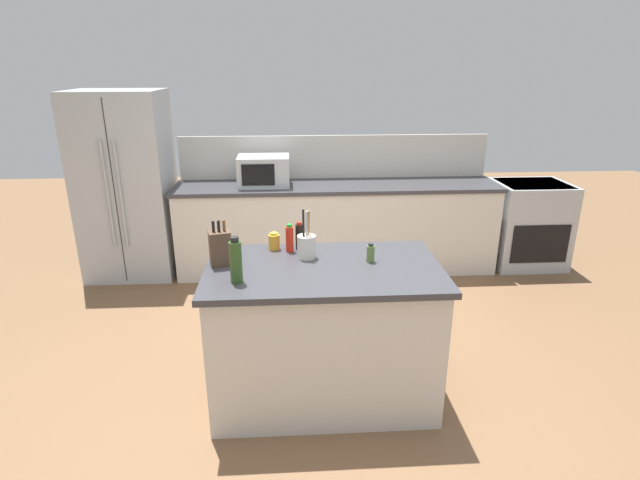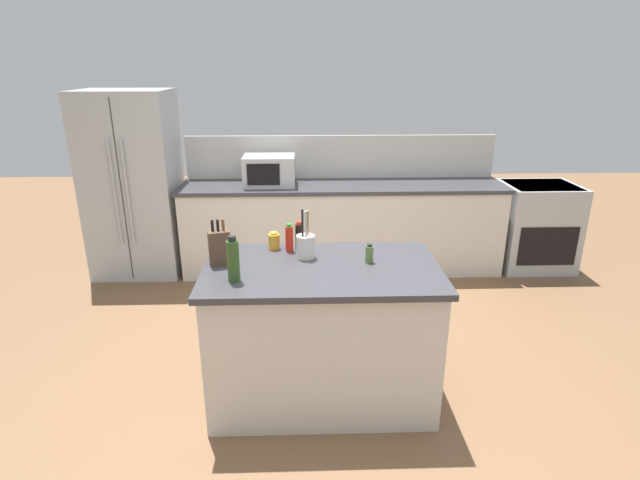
{
  "view_description": "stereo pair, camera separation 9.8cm",
  "coord_description": "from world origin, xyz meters",
  "px_view_note": "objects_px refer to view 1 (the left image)",
  "views": [
    {
      "loc": [
        -0.2,
        -2.85,
        2.14
      ],
      "look_at": [
        0.0,
        0.35,
        0.99
      ],
      "focal_mm": 28.0,
      "sensor_mm": 36.0,
      "label": 1
    },
    {
      "loc": [
        -0.11,
        -2.86,
        2.14
      ],
      "look_at": [
        0.0,
        0.35,
        0.99
      ],
      "focal_mm": 28.0,
      "sensor_mm": 36.0,
      "label": 2
    }
  ],
  "objects_px": {
    "refrigerator": "(126,186)",
    "utensil_crock": "(306,246)",
    "knife_block": "(220,248)",
    "soy_sauce_bottle": "(299,236)",
    "range_oven": "(528,224)",
    "microwave": "(264,171)",
    "hot_sauce_bottle": "(290,239)",
    "olive_oil_bottle": "(236,261)",
    "spice_jar_oregano": "(371,253)",
    "honey_jar": "(274,242)"
  },
  "relations": [
    {
      "from": "refrigerator",
      "to": "utensil_crock",
      "type": "distance_m",
      "value": 2.74
    },
    {
      "from": "knife_block",
      "to": "soy_sauce_bottle",
      "type": "distance_m",
      "value": 0.55
    },
    {
      "from": "range_oven",
      "to": "microwave",
      "type": "xyz_separation_m",
      "value": [
        -2.86,
        0.0,
        0.62
      ]
    },
    {
      "from": "hot_sauce_bottle",
      "to": "soy_sauce_bottle",
      "type": "distance_m",
      "value": 0.08
    },
    {
      "from": "hot_sauce_bottle",
      "to": "soy_sauce_bottle",
      "type": "relative_size",
      "value": 0.99
    },
    {
      "from": "utensil_crock",
      "to": "olive_oil_bottle",
      "type": "xyz_separation_m",
      "value": [
        -0.42,
        -0.36,
        0.05
      ]
    },
    {
      "from": "range_oven",
      "to": "spice_jar_oregano",
      "type": "xyz_separation_m",
      "value": [
        -2.1,
        -2.14,
        0.53
      ]
    },
    {
      "from": "honey_jar",
      "to": "range_oven",
      "type": "bearing_deg",
      "value": 34.57
    },
    {
      "from": "knife_block",
      "to": "olive_oil_bottle",
      "type": "height_order",
      "value": "knife_block"
    },
    {
      "from": "refrigerator",
      "to": "olive_oil_bottle",
      "type": "distance_m",
      "value": 2.8
    },
    {
      "from": "microwave",
      "to": "olive_oil_bottle",
      "type": "height_order",
      "value": "microwave"
    },
    {
      "from": "refrigerator",
      "to": "range_oven",
      "type": "height_order",
      "value": "refrigerator"
    },
    {
      "from": "refrigerator",
      "to": "microwave",
      "type": "height_order",
      "value": "refrigerator"
    },
    {
      "from": "knife_block",
      "to": "spice_jar_oregano",
      "type": "height_order",
      "value": "knife_block"
    },
    {
      "from": "utensil_crock",
      "to": "hot_sauce_bottle",
      "type": "height_order",
      "value": "utensil_crock"
    },
    {
      "from": "microwave",
      "to": "spice_jar_oregano",
      "type": "relative_size",
      "value": 4.27
    },
    {
      "from": "utensil_crock",
      "to": "olive_oil_bottle",
      "type": "distance_m",
      "value": 0.55
    },
    {
      "from": "utensil_crock",
      "to": "soy_sauce_bottle",
      "type": "distance_m",
      "value": 0.16
    },
    {
      "from": "microwave",
      "to": "honey_jar",
      "type": "xyz_separation_m",
      "value": [
        0.15,
        -1.87,
        -0.1
      ]
    },
    {
      "from": "range_oven",
      "to": "olive_oil_bottle",
      "type": "distance_m",
      "value": 3.82
    },
    {
      "from": "range_oven",
      "to": "hot_sauce_bottle",
      "type": "height_order",
      "value": "hot_sauce_bottle"
    },
    {
      "from": "knife_block",
      "to": "refrigerator",
      "type": "bearing_deg",
      "value": 104.93
    },
    {
      "from": "soy_sauce_bottle",
      "to": "knife_block",
      "type": "bearing_deg",
      "value": -153.51
    },
    {
      "from": "spice_jar_oregano",
      "to": "soy_sauce_bottle",
      "type": "xyz_separation_m",
      "value": [
        -0.44,
        0.25,
        0.03
      ]
    },
    {
      "from": "knife_block",
      "to": "range_oven",
      "type": "bearing_deg",
      "value": 20.54
    },
    {
      "from": "range_oven",
      "to": "knife_block",
      "type": "distance_m",
      "value": 3.76
    },
    {
      "from": "olive_oil_bottle",
      "to": "soy_sauce_bottle",
      "type": "distance_m",
      "value": 0.64
    },
    {
      "from": "range_oven",
      "to": "honey_jar",
      "type": "height_order",
      "value": "honey_jar"
    },
    {
      "from": "microwave",
      "to": "spice_jar_oregano",
      "type": "bearing_deg",
      "value": -70.41
    },
    {
      "from": "soy_sauce_bottle",
      "to": "microwave",
      "type": "bearing_deg",
      "value": 99.55
    },
    {
      "from": "refrigerator",
      "to": "honey_jar",
      "type": "xyz_separation_m",
      "value": [
        1.55,
        -1.92,
        0.05
      ]
    },
    {
      "from": "spice_jar_oregano",
      "to": "refrigerator",
      "type": "bearing_deg",
      "value": 134.74
    },
    {
      "from": "hot_sauce_bottle",
      "to": "spice_jar_oregano",
      "type": "xyz_separation_m",
      "value": [
        0.51,
        -0.22,
        -0.03
      ]
    },
    {
      "from": "knife_block",
      "to": "soy_sauce_bottle",
      "type": "xyz_separation_m",
      "value": [
        0.5,
        0.25,
        -0.02
      ]
    },
    {
      "from": "range_oven",
      "to": "hot_sauce_bottle",
      "type": "distance_m",
      "value": 3.29
    },
    {
      "from": "olive_oil_bottle",
      "to": "microwave",
      "type": "bearing_deg",
      "value": 88.63
    },
    {
      "from": "refrigerator",
      "to": "knife_block",
      "type": "height_order",
      "value": "refrigerator"
    },
    {
      "from": "refrigerator",
      "to": "olive_oil_bottle",
      "type": "xyz_separation_m",
      "value": [
        1.35,
        -2.45,
        0.13
      ]
    },
    {
      "from": "microwave",
      "to": "knife_block",
      "type": "relative_size",
      "value": 1.79
    },
    {
      "from": "utensil_crock",
      "to": "hot_sauce_bottle",
      "type": "distance_m",
      "value": 0.16
    },
    {
      "from": "utensil_crock",
      "to": "honey_jar",
      "type": "xyz_separation_m",
      "value": [
        -0.21,
        0.17,
        -0.03
      ]
    },
    {
      "from": "refrigerator",
      "to": "microwave",
      "type": "relative_size",
      "value": 3.62
    },
    {
      "from": "refrigerator",
      "to": "hot_sauce_bottle",
      "type": "xyz_separation_m",
      "value": [
        1.66,
        -1.97,
        0.09
      ]
    },
    {
      "from": "hot_sauce_bottle",
      "to": "olive_oil_bottle",
      "type": "height_order",
      "value": "olive_oil_bottle"
    },
    {
      "from": "hot_sauce_bottle",
      "to": "honey_jar",
      "type": "height_order",
      "value": "hot_sauce_bottle"
    },
    {
      "from": "utensil_crock",
      "to": "spice_jar_oregano",
      "type": "xyz_separation_m",
      "value": [
        0.4,
        -0.1,
        -0.03
      ]
    },
    {
      "from": "refrigerator",
      "to": "knife_block",
      "type": "distance_m",
      "value": 2.51
    },
    {
      "from": "refrigerator",
      "to": "spice_jar_oregano",
      "type": "xyz_separation_m",
      "value": [
        2.17,
        -2.19,
        0.05
      ]
    },
    {
      "from": "utensil_crock",
      "to": "range_oven",
      "type": "bearing_deg",
      "value": 39.17
    },
    {
      "from": "refrigerator",
      "to": "knife_block",
      "type": "bearing_deg",
      "value": -60.61
    }
  ]
}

